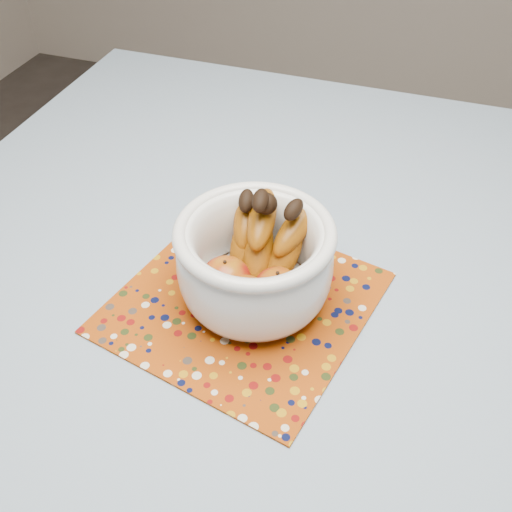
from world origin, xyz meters
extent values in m
plane|color=#2D2826|center=(0.00, 0.00, 0.00)|extent=(4.00, 4.00, 0.00)
cube|color=brown|center=(0.00, 0.00, 0.73)|extent=(1.20, 1.20, 0.04)
cylinder|color=brown|center=(-0.53, 0.53, 0.35)|extent=(0.06, 0.06, 0.71)
cube|color=slate|center=(0.00, 0.00, 0.76)|extent=(1.32, 1.32, 0.01)
cube|color=#923807|center=(-0.04, -0.08, 0.76)|extent=(0.41, 0.41, 0.00)
cylinder|color=white|center=(-0.03, -0.06, 0.77)|extent=(0.11, 0.11, 0.01)
cylinder|color=white|center=(-0.03, -0.06, 0.78)|extent=(0.16, 0.16, 0.01)
torus|color=white|center=(-0.03, -0.06, 0.89)|extent=(0.22, 0.22, 0.02)
ellipsoid|color=#6D0408|center=(-0.06, -0.09, 0.82)|extent=(0.07, 0.07, 0.06)
ellipsoid|color=#6D0408|center=(0.01, -0.09, 0.82)|extent=(0.07, 0.07, 0.06)
ellipsoid|color=#6D0408|center=(-0.02, -0.12, 0.82)|extent=(0.07, 0.07, 0.06)
sphere|color=black|center=(-0.03, -0.01, 0.90)|extent=(0.03, 0.03, 0.03)
camera|label=1|loc=(0.17, -0.64, 1.41)|focal=42.00mm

